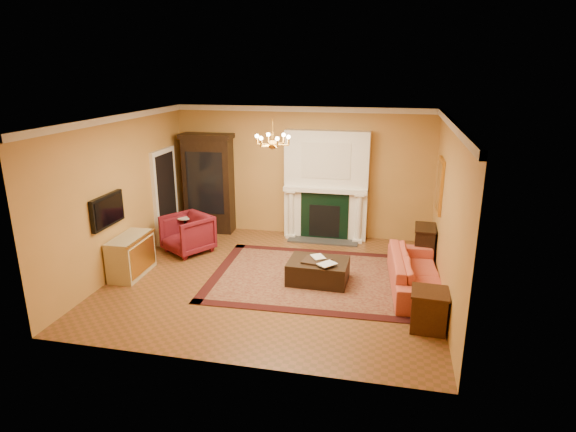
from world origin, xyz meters
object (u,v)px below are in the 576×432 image
(coral_sofa, at_px, (417,267))
(end_table, at_px, (429,311))
(pedestal_table, at_px, (185,229))
(china_cabinet, at_px, (209,185))
(commode, at_px, (131,256))
(wingback_armchair, at_px, (187,232))
(leather_ottoman, at_px, (318,271))
(console_table, at_px, (424,245))

(coral_sofa, bearing_deg, end_table, -178.62)
(pedestal_table, height_order, end_table, pedestal_table)
(china_cabinet, distance_m, commode, 2.97)
(china_cabinet, distance_m, wingback_armchair, 1.63)
(commode, bearing_deg, pedestal_table, 76.66)
(coral_sofa, bearing_deg, commode, 90.92)
(coral_sofa, height_order, leather_ottoman, coral_sofa)
(coral_sofa, bearing_deg, leather_ottoman, 87.96)
(wingback_armchair, height_order, console_table, wingback_armchair)
(console_table, bearing_deg, china_cabinet, 171.38)
(leather_ottoman, bearing_deg, china_cabinet, 143.02)
(leather_ottoman, bearing_deg, wingback_armchair, 164.25)
(coral_sofa, relative_size, console_table, 2.98)
(china_cabinet, xyz_separation_m, wingback_armchair, (0.04, -1.48, -0.68))
(wingback_armchair, bearing_deg, commode, -80.36)
(wingback_armchair, height_order, pedestal_table, wingback_armchair)
(end_table, relative_size, console_table, 0.80)
(end_table, distance_m, console_table, 2.69)
(coral_sofa, bearing_deg, console_table, -13.09)
(commode, relative_size, coral_sofa, 0.47)
(commode, height_order, coral_sofa, coral_sofa)
(commode, height_order, leather_ottoman, commode)
(china_cabinet, bearing_deg, wingback_armchair, -91.26)
(end_table, xyz_separation_m, leather_ottoman, (-1.90, 1.30, -0.08))
(china_cabinet, bearing_deg, end_table, -39.94)
(end_table, bearing_deg, china_cabinet, 143.06)
(china_cabinet, bearing_deg, leather_ottoman, -41.40)
(china_cabinet, bearing_deg, pedestal_table, -101.67)
(commode, distance_m, leather_ottoman, 3.58)
(end_table, bearing_deg, pedestal_table, 153.12)
(coral_sofa, xyz_separation_m, leather_ottoman, (-1.76, -0.07, -0.21))
(pedestal_table, distance_m, coral_sofa, 5.10)
(end_table, bearing_deg, coral_sofa, 95.81)
(commode, distance_m, end_table, 5.52)
(console_table, bearing_deg, wingback_armchair, -171.76)
(commode, bearing_deg, end_table, -10.73)
(pedestal_table, xyz_separation_m, coral_sofa, (4.95, -1.21, 0.04))
(wingback_armchair, xyz_separation_m, coral_sofa, (4.74, -0.85, -0.02))
(china_cabinet, bearing_deg, coral_sofa, -28.92)
(coral_sofa, bearing_deg, china_cabinet, 59.64)
(wingback_armchair, xyz_separation_m, pedestal_table, (-0.22, 0.36, -0.06))
(console_table, bearing_deg, commode, -158.95)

